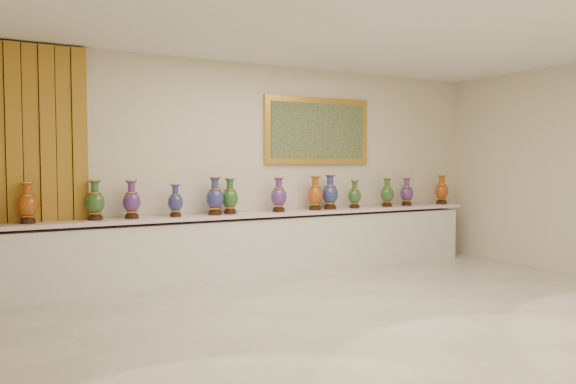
{
  "coord_description": "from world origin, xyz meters",
  "views": [
    {
      "loc": [
        -3.4,
        -4.78,
        1.6
      ],
      "look_at": [
        0.18,
        1.7,
        1.21
      ],
      "focal_mm": 35.0,
      "sensor_mm": 36.0,
      "label": 1
    }
  ],
  "objects": [
    {
      "name": "ground",
      "position": [
        0.0,
        0.0,
        0.0
      ],
      "size": [
        8.0,
        8.0,
        0.0
      ],
      "primitive_type": "plane",
      "color": "beige",
      "rests_on": "ground"
    },
    {
      "name": "room",
      "position": [
        -2.37,
        2.44,
        1.59
      ],
      "size": [
        8.0,
        8.0,
        8.0
      ],
      "color": "beige",
      "rests_on": "ground"
    },
    {
      "name": "counter",
      "position": [
        0.0,
        2.27,
        0.44
      ],
      "size": [
        7.28,
        0.48,
        0.9
      ],
      "color": "white",
      "rests_on": "ground"
    },
    {
      "name": "vase_1",
      "position": [
        -2.91,
        2.27,
        1.11
      ],
      "size": [
        0.29,
        0.29,
        0.47
      ],
      "rotation": [
        0.0,
        0.0,
        0.42
      ],
      "color": "black",
      "rests_on": "counter"
    },
    {
      "name": "vase_2",
      "position": [
        -2.17,
        2.27,
        1.12
      ],
      "size": [
        0.23,
        0.23,
        0.49
      ],
      "rotation": [
        0.0,
        0.0,
        0.04
      ],
      "color": "black",
      "rests_on": "counter"
    },
    {
      "name": "vase_3",
      "position": [
        -1.74,
        2.26,
        1.11
      ],
      "size": [
        0.24,
        0.24,
        0.48
      ],
      "rotation": [
        0.0,
        0.0,
        -0.11
      ],
      "color": "black",
      "rests_on": "counter"
    },
    {
      "name": "vase_4",
      "position": [
        -1.19,
        2.22,
        1.09
      ],
      "size": [
        0.21,
        0.21,
        0.42
      ],
      "rotation": [
        0.0,
        0.0,
        0.08
      ],
      "color": "black",
      "rests_on": "counter"
    },
    {
      "name": "vase_5",
      "position": [
        -0.65,
        2.22,
        1.13
      ],
      "size": [
        0.26,
        0.26,
        0.51
      ],
      "rotation": [
        0.0,
        0.0,
        0.14
      ],
      "color": "black",
      "rests_on": "counter"
    },
    {
      "name": "vase_6",
      "position": [
        -0.41,
        2.27,
        1.12
      ],
      "size": [
        0.27,
        0.27,
        0.49
      ],
      "rotation": [
        0.0,
        0.0,
        -0.24
      ],
      "color": "black",
      "rests_on": "counter"
    },
    {
      "name": "vase_7",
      "position": [
        0.32,
        2.22,
        1.12
      ],
      "size": [
        0.28,
        0.28,
        0.49
      ],
      "rotation": [
        0.0,
        0.0,
        -0.27
      ],
      "color": "black",
      "rests_on": "counter"
    },
    {
      "name": "vase_8",
      "position": [
        0.93,
        2.23,
        1.13
      ],
      "size": [
        0.29,
        0.29,
        0.5
      ],
      "rotation": [
        0.0,
        0.0,
        0.29
      ],
      "color": "black",
      "rests_on": "counter"
    },
    {
      "name": "vase_9",
      "position": [
        1.2,
        2.24,
        1.13
      ],
      "size": [
        0.28,
        0.28,
        0.52
      ],
      "rotation": [
        0.0,
        0.0,
        0.16
      ],
      "color": "black",
      "rests_on": "counter"
    },
    {
      "name": "vase_10",
      "position": [
        1.64,
        2.22,
        1.09
      ],
      "size": [
        0.26,
        0.26,
        0.43
      ],
      "rotation": [
        0.0,
        0.0,
        -0.37
      ],
      "color": "black",
      "rests_on": "counter"
    },
    {
      "name": "vase_11",
      "position": [
        2.27,
        2.23,
        1.1
      ],
      "size": [
        0.22,
        0.22,
        0.46
      ],
      "rotation": [
        0.0,
        0.0,
        0.03
      ],
      "color": "black",
      "rests_on": "counter"
    },
    {
      "name": "vase_12",
      "position": [
        2.68,
        2.24,
        1.1
      ],
      "size": [
        0.28,
        0.28,
        0.45
      ],
      "rotation": [
        0.0,
        0.0,
        0.43
      ],
      "color": "black",
      "rests_on": "counter"
    },
    {
      "name": "vase_13",
      "position": [
        3.45,
        2.24,
        1.12
      ],
      "size": [
        0.23,
        0.23,
        0.49
      ],
      "rotation": [
        0.0,
        0.0,
        -0.0
      ],
      "color": "black",
      "rests_on": "counter"
    },
    {
      "name": "label_card",
      "position": [
        -2.27,
        2.13,
        0.9
      ],
      "size": [
        0.1,
        0.06,
        0.0
      ],
      "primitive_type": "cube",
      "color": "white",
      "rests_on": "counter"
    }
  ]
}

